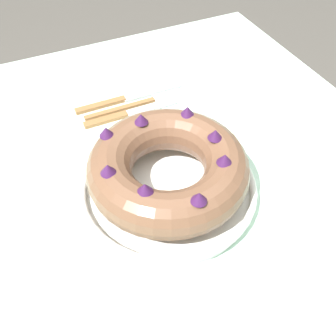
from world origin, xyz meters
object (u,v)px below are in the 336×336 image
bundt_cake (168,168)px  fork (141,103)px  serving_dish (168,188)px  cake_knife (125,114)px  serving_knife (121,100)px

bundt_cake → fork: size_ratio=1.21×
serving_dish → bundt_cake: bearing=-117.1°
cake_knife → fork: bearing=117.2°
serving_dish → fork: (-0.25, 0.05, -0.01)m
bundt_cake → cake_knife: (-0.23, 0.01, -0.06)m
fork → serving_knife: serving_knife is taller
serving_dish → cake_knife: (-0.23, 0.01, -0.01)m
fork → cake_knife: cake_knife is taller
serving_dish → fork: bearing=168.4°
serving_dish → fork: 0.26m
bundt_cake → cake_knife: bearing=178.1°
fork → cake_knife: bearing=-58.2°
bundt_cake → fork: bearing=168.3°
bundt_cake → serving_knife: (-0.28, 0.02, -0.06)m
serving_dish → serving_knife: 0.28m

